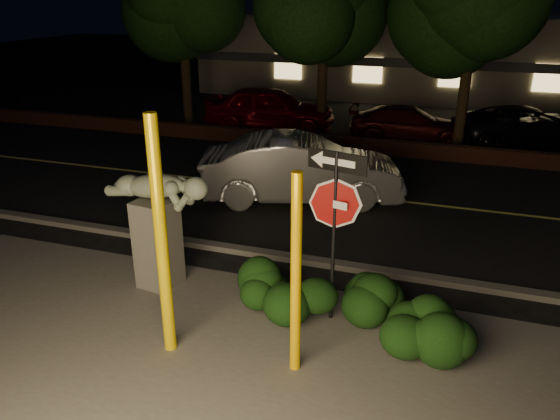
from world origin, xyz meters
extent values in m
plane|color=black|center=(0.00, 10.00, 0.00)|extent=(90.00, 90.00, 0.00)
cube|color=#4C4944|center=(0.00, -1.00, 0.01)|extent=(14.00, 6.00, 0.02)
cube|color=black|center=(0.00, 7.00, 0.01)|extent=(80.00, 8.00, 0.01)
cube|color=#CEC452|center=(0.00, 7.00, 0.02)|extent=(80.00, 0.12, 0.00)
cube|color=#4C4944|center=(0.00, 2.90, 0.06)|extent=(80.00, 0.25, 0.12)
cube|color=#4C2418|center=(0.00, 11.30, 0.25)|extent=(40.00, 0.35, 0.50)
cube|color=black|center=(0.00, 17.00, 0.01)|extent=(40.00, 12.00, 0.01)
cube|color=#6B6756|center=(0.00, 25.00, 2.00)|extent=(22.00, 10.00, 4.00)
cube|color=#333338|center=(0.00, 19.90, 2.00)|extent=(22.00, 0.20, 0.40)
cube|color=#FFD87F|center=(-6.00, 19.95, 1.60)|extent=(1.40, 0.08, 1.20)
cube|color=#FFD87F|center=(-2.00, 19.95, 1.60)|extent=(1.40, 0.08, 1.20)
cube|color=#FFD87F|center=(2.00, 19.95, 1.60)|extent=(1.40, 0.08, 1.20)
cube|color=#FFD87F|center=(6.00, 19.95, 1.60)|extent=(1.40, 0.08, 1.20)
cylinder|color=black|center=(-8.00, 13.00, 1.88)|extent=(0.36, 0.36, 3.75)
cylinder|color=black|center=(-2.50, 13.20, 2.12)|extent=(0.36, 0.36, 4.25)
cylinder|color=black|center=(2.50, 12.80, 2.00)|extent=(0.36, 0.36, 4.00)
cylinder|color=yellow|center=(-1.30, -0.51, 1.83)|extent=(0.18, 0.18, 3.67)
cylinder|color=#FFBD00|center=(0.65, -0.35, 1.51)|extent=(0.15, 0.15, 3.02)
cylinder|color=black|center=(0.83, 1.10, 1.45)|extent=(0.06, 0.06, 2.90)
cube|color=white|center=(0.83, 1.10, 2.07)|extent=(0.43, 0.14, 0.12)
cube|color=black|center=(0.83, 1.10, 2.75)|extent=(0.96, 0.26, 0.31)
cube|color=white|center=(0.83, 1.10, 2.75)|extent=(0.61, 0.17, 0.12)
cube|color=#4C4944|center=(-2.45, 1.19, 0.84)|extent=(0.74, 0.74, 1.69)
sphere|color=slate|center=(-1.53, 1.06, 2.06)|extent=(0.39, 0.39, 0.39)
ellipsoid|color=black|center=(0.12, 0.91, 0.47)|extent=(1.98, 1.35, 0.94)
ellipsoid|color=black|center=(1.37, 1.30, 0.51)|extent=(1.69, 1.14, 1.01)
ellipsoid|color=black|center=(2.37, 0.54, 0.51)|extent=(1.50, 0.98, 1.01)
imported|color=#B2B2B7|center=(-1.24, 6.31, 0.85)|extent=(5.45, 3.25, 1.70)
imported|color=maroon|center=(-4.62, 13.39, 0.86)|extent=(5.25, 2.63, 1.72)
imported|color=#390A0B|center=(0.74, 13.40, 0.62)|extent=(4.49, 2.30, 1.25)
imported|color=black|center=(4.76, 14.08, 0.69)|extent=(5.46, 3.86, 1.38)
camera|label=1|loc=(2.53, -6.61, 5.13)|focal=35.00mm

